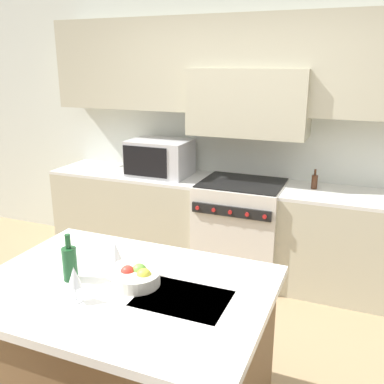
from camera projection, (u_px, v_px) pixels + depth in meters
back_cabinetry at (252, 105)px, 4.00m from camera, size 10.00×0.46×2.70m
back_counter at (241, 229)px, 4.12m from camera, size 3.98×0.62×0.92m
range_stove at (240, 229)px, 4.10m from camera, size 0.78×0.70×0.93m
microwave at (160, 158)px, 4.24m from camera, size 0.59×0.45×0.35m
kitchen_island at (126, 360)px, 2.30m from camera, size 1.49×1.06×0.91m
wine_bottle at (70, 263)px, 2.20m from camera, size 0.08×0.08×0.25m
wine_glass_near at (74, 278)px, 1.99m from camera, size 0.07×0.07×0.18m
wine_glass_far at (115, 251)px, 2.27m from camera, size 0.07×0.07×0.18m
fruit_bowl at (136, 277)px, 2.17m from camera, size 0.25×0.25×0.10m
oil_bottle_on_counter at (314, 181)px, 3.80m from camera, size 0.05×0.05×0.18m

